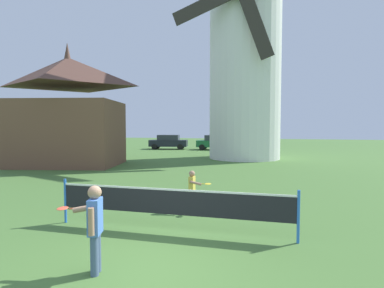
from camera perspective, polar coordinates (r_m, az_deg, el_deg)
ground_plane at (r=5.64m, az=-9.70°, el=-21.82°), size 120.00×120.00×0.00m
windmill at (r=24.11m, az=9.98°, el=16.40°), size 9.54×6.08×16.27m
tennis_net at (r=6.98m, az=-4.10°, el=-10.87°), size 5.57×0.06×1.10m
player_near at (r=5.29m, az=-18.02°, el=-14.18°), size 0.86×0.47×1.44m
player_far at (r=8.75m, az=0.15°, el=-8.25°), size 0.68×0.50×1.14m
stray_ball at (r=9.75m, az=-21.24°, el=-10.52°), size 0.22×0.22×0.22m
parked_car_black at (r=33.25m, az=-4.46°, el=0.44°), size 4.31×2.37×1.56m
parked_car_green at (r=32.19m, az=4.54°, el=0.35°), size 4.04×2.00×1.56m
chapel at (r=20.39m, az=-22.26°, el=5.45°), size 7.09×5.77×7.60m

